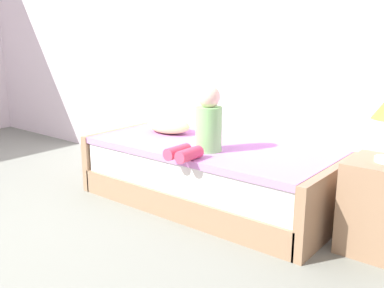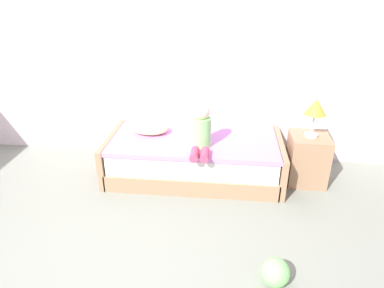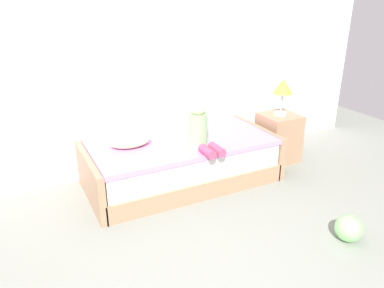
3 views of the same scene
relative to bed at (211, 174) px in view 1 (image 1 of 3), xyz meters
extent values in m
cube|color=white|center=(-0.65, 0.60, 1.20)|extent=(7.20, 0.10, 2.90)
cube|color=#997556|center=(0.00, 0.00, -0.15)|extent=(2.00, 1.00, 0.20)
cube|color=white|center=(0.00, 0.00, 0.08)|extent=(1.94, 0.94, 0.25)
cube|color=#C67FD1|center=(0.00, 0.00, 0.23)|extent=(1.98, 0.98, 0.05)
cube|color=#997556|center=(-1.02, 0.00, 0.00)|extent=(0.07, 1.00, 0.50)
cube|color=#997556|center=(1.02, 0.00, 0.00)|extent=(0.07, 1.00, 0.50)
cube|color=#997556|center=(1.35, 0.00, 0.05)|extent=(0.44, 0.44, 0.60)
cylinder|color=#7FC672|center=(0.11, -0.18, 0.42)|extent=(0.20, 0.20, 0.34)
sphere|color=beige|center=(0.11, -0.18, 0.67)|extent=(0.17, 0.17, 0.17)
cylinder|color=#D83F60|center=(0.05, -0.48, 0.30)|extent=(0.09, 0.22, 0.09)
cylinder|color=#D83F60|center=(0.16, -0.48, 0.30)|extent=(0.09, 0.22, 0.09)
ellipsoid|color=#F2E58C|center=(-0.56, 0.10, 0.32)|extent=(0.44, 0.30, 0.13)
camera|label=1|loc=(2.03, -2.77, 1.12)|focal=40.73mm
camera|label=2|loc=(0.37, -3.73, 2.02)|focal=32.33mm
camera|label=3|loc=(-1.61, -3.44, 1.77)|focal=35.03mm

